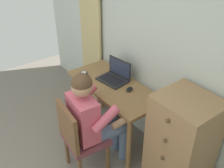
# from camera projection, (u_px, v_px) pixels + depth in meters

# --- Properties ---
(wall_back) EXTENTS (4.80, 0.05, 2.50)m
(wall_back) POSITION_uv_depth(u_px,v_px,m) (159.00, 45.00, 2.68)
(wall_back) COLOR silver
(wall_back) RESTS_ON ground_plane
(curtain_panel) EXTENTS (0.46, 0.03, 2.15)m
(curtain_panel) POSITION_uv_depth(u_px,v_px,m) (90.00, 30.00, 3.55)
(curtain_panel) COLOR #CCB77A
(curtain_panel) RESTS_ON ground_plane
(desk) EXTENTS (1.20, 0.54, 0.74)m
(desk) POSITION_uv_depth(u_px,v_px,m) (114.00, 94.00, 3.06)
(desk) COLOR olive
(desk) RESTS_ON ground_plane
(dresser) EXTENTS (0.52, 0.50, 1.07)m
(dresser) POSITION_uv_depth(u_px,v_px,m) (181.00, 146.00, 2.46)
(dresser) COLOR #9E754C
(dresser) RESTS_ON ground_plane
(chair) EXTENTS (0.46, 0.44, 0.87)m
(chair) POSITION_uv_depth(u_px,v_px,m) (79.00, 136.00, 2.63)
(chair) COLOR brown
(chair) RESTS_ON ground_plane
(person_seated) EXTENTS (0.56, 0.61, 1.19)m
(person_seated) POSITION_uv_depth(u_px,v_px,m) (94.00, 116.00, 2.62)
(person_seated) COLOR #6B84AD
(person_seated) RESTS_ON ground_plane
(laptop) EXTENTS (0.37, 0.29, 0.24)m
(laptop) POSITION_uv_depth(u_px,v_px,m) (115.00, 76.00, 3.07)
(laptop) COLOR #232326
(laptop) RESTS_ON desk
(computer_mouse) EXTENTS (0.09, 0.11, 0.03)m
(computer_mouse) POSITION_uv_depth(u_px,v_px,m) (130.00, 89.00, 2.89)
(computer_mouse) COLOR black
(computer_mouse) RESTS_ON desk
(desk_clock) EXTENTS (0.09, 0.09, 0.03)m
(desk_clock) POSITION_uv_depth(u_px,v_px,m) (84.00, 74.00, 3.18)
(desk_clock) COLOR black
(desk_clock) RESTS_ON desk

